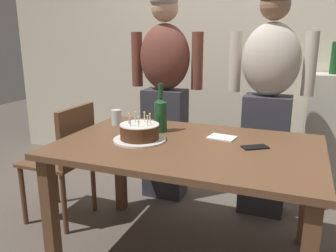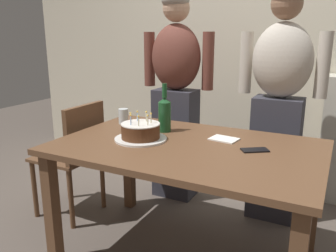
% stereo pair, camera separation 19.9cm
% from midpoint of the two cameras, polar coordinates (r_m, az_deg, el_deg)
% --- Properties ---
extents(back_wall, '(5.20, 0.10, 2.60)m').
position_cam_midpoint_polar(back_wall, '(3.39, 16.11, 13.36)').
color(back_wall, beige).
rests_on(back_wall, ground_plane).
extents(dining_table, '(1.50, 0.96, 0.74)m').
position_cam_midpoint_polar(dining_table, '(2.03, 5.94, -5.70)').
color(dining_table, brown).
rests_on(dining_table, ground_plane).
extents(birthday_cake, '(0.31, 0.31, 0.17)m').
position_cam_midpoint_polar(birthday_cake, '(2.06, -1.79, -1.07)').
color(birthday_cake, white).
rests_on(birthday_cake, dining_table).
extents(water_glass_near, '(0.07, 0.07, 0.11)m').
position_cam_midpoint_polar(water_glass_near, '(2.45, -5.07, 1.58)').
color(water_glass_near, silver).
rests_on(water_glass_near, dining_table).
extents(wine_bottle, '(0.08, 0.08, 0.31)m').
position_cam_midpoint_polar(wine_bottle, '(2.23, 2.00, 2.06)').
color(wine_bottle, '#194723').
rests_on(wine_bottle, dining_table).
extents(cell_phone, '(0.16, 0.14, 0.01)m').
position_cam_midpoint_polar(cell_phone, '(1.96, 16.99, -3.86)').
color(cell_phone, black).
rests_on(cell_phone, dining_table).
extents(napkin_stack, '(0.18, 0.14, 0.01)m').
position_cam_midpoint_polar(napkin_stack, '(2.12, 11.91, -2.16)').
color(napkin_stack, white).
rests_on(napkin_stack, dining_table).
extents(person_man_bearded, '(0.61, 0.27, 1.66)m').
position_cam_midpoint_polar(person_man_bearded, '(2.83, 3.32, 5.06)').
color(person_man_bearded, '#33333D').
rests_on(person_man_bearded, ground_plane).
extents(person_woman_cardigan, '(0.61, 0.27, 1.66)m').
position_cam_midpoint_polar(person_woman_cardigan, '(2.62, 19.90, 3.40)').
color(person_woman_cardigan, '#33333D').
rests_on(person_woman_cardigan, ground_plane).
extents(dining_chair, '(0.42, 0.42, 0.87)m').
position_cam_midpoint_polar(dining_chair, '(2.63, -12.85, -4.08)').
color(dining_chair, brown).
rests_on(dining_chair, ground_plane).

